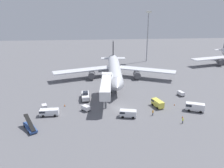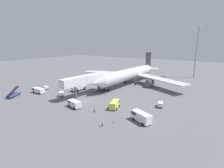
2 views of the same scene
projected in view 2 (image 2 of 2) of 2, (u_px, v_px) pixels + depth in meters
name	position (u px, v px, depth m)	size (l,w,h in m)	color
ground_plane	(85.00, 101.00, 55.35)	(300.00, 300.00, 0.00)	slate
airplane_at_gate	(130.00, 74.00, 76.09)	(51.03, 46.33, 13.29)	silver
jet_bridge	(88.00, 80.00, 60.78)	(5.26, 19.99, 7.16)	silver
pushback_tug	(79.00, 87.00, 66.84)	(2.84, 6.41, 2.76)	white
belt_loader_truck	(14.00, 94.00, 59.50)	(4.65, 6.21, 3.01)	#2D4C8E
service_van_mid_left	(115.00, 104.00, 48.82)	(3.00, 4.89, 2.10)	#E5DB4C
service_van_mid_center	(141.00, 116.00, 40.34)	(5.49, 3.81, 2.37)	white
service_van_far_center	(74.00, 103.00, 49.49)	(4.82, 2.94, 2.00)	silver
service_van_rear_left	(38.00, 90.00, 63.48)	(5.16, 2.31, 1.91)	white
baggage_cart_near_left	(46.00, 88.00, 68.41)	(1.92, 2.33, 1.34)	#38383D
baggage_cart_outer_left	(160.00, 104.00, 49.70)	(2.00, 2.89, 1.47)	#38383D
baggage_cart_far_right	(61.00, 94.00, 59.75)	(2.71, 2.77, 1.56)	#38383D
ground_crew_worker_foreground	(102.00, 123.00, 38.23)	(0.42, 0.42, 1.61)	#1E2333
ground_crew_worker_midground	(94.00, 109.00, 45.94)	(0.44, 0.44, 1.71)	#1E2333
safety_cone_alpha	(58.00, 90.00, 66.47)	(0.43, 0.43, 0.66)	black
safety_cone_bravo	(114.00, 122.00, 40.06)	(0.41, 0.41, 0.63)	black
safety_cone_charlie	(133.00, 111.00, 46.44)	(0.31, 0.31, 0.48)	black
apron_light_mast	(197.00, 42.00, 87.32)	(2.40, 2.40, 26.66)	#93969B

